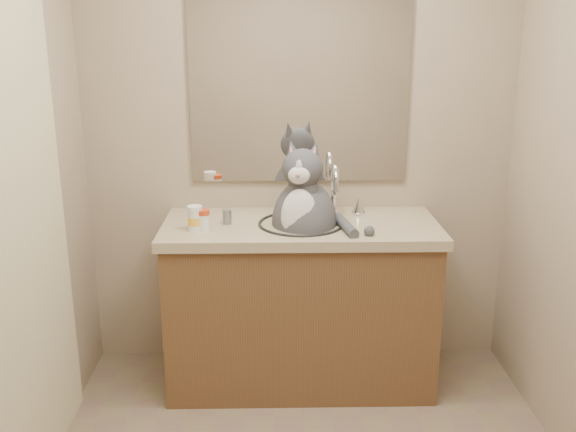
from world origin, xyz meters
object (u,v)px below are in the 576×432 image
(pill_bottle_redcap, at_px, (203,220))
(pill_bottle_orange, at_px, (195,219))
(grey_canister, at_px, (227,217))
(cat, at_px, (304,216))

(pill_bottle_redcap, xyz_separation_m, pill_bottle_orange, (-0.04, 0.00, 0.01))
(pill_bottle_redcap, height_order, pill_bottle_orange, pill_bottle_orange)
(pill_bottle_redcap, distance_m, grey_canister, 0.15)
(cat, relative_size, pill_bottle_redcap, 6.28)
(pill_bottle_redcap, height_order, grey_canister, pill_bottle_redcap)
(pill_bottle_redcap, bearing_deg, cat, 9.76)
(pill_bottle_redcap, relative_size, grey_canister, 1.47)
(cat, xyz_separation_m, pill_bottle_redcap, (-0.47, -0.08, 0.01))
(pill_bottle_redcap, bearing_deg, grey_canister, 45.44)
(cat, bearing_deg, grey_canister, -169.15)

